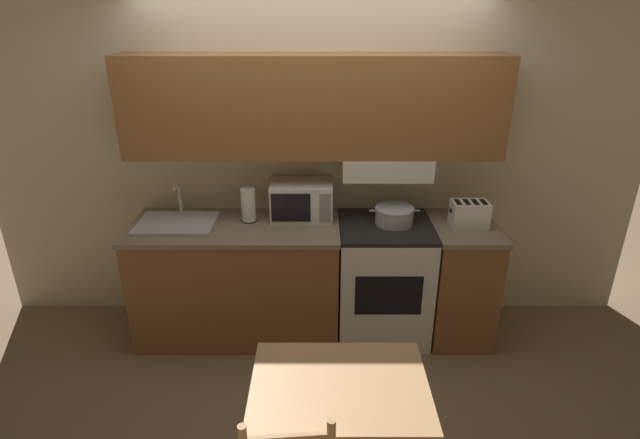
{
  "coord_description": "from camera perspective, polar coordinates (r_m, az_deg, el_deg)",
  "views": [
    {
      "loc": [
        0.05,
        -3.67,
        2.4
      ],
      "look_at": [
        0.05,
        -0.58,
        1.07
      ],
      "focal_mm": 28.0,
      "sensor_mm": 36.0,
      "label": 1
    }
  ],
  "objects": [
    {
      "name": "dining_table",
      "position": [
        2.55,
        2.16,
        -20.74
      ],
      "size": [
        0.83,
        0.62,
        0.77
      ],
      "color": "tan",
      "rests_on": "ground_plane"
    },
    {
      "name": "sink_basin",
      "position": [
        3.8,
        -16.14,
        -0.36
      ],
      "size": [
        0.56,
        0.41,
        0.27
      ],
      "color": "#B7BABF",
      "rests_on": "lower_counter_main"
    },
    {
      "name": "paper_towel_roll",
      "position": [
        3.72,
        -8.24,
        1.64
      ],
      "size": [
        0.12,
        0.12,
        0.25
      ],
      "color": "black",
      "rests_on": "lower_counter_main"
    },
    {
      "name": "ground_plane",
      "position": [
        4.39,
        -0.67,
        -9.87
      ],
      "size": [
        16.0,
        16.0,
        0.0
      ],
      "primitive_type": "plane",
      "color": "#7F664C"
    },
    {
      "name": "wall_back",
      "position": [
        3.72,
        -0.56,
        9.25
      ],
      "size": [
        5.08,
        0.38,
        2.55
      ],
      "color": "beige",
      "rests_on": "ground_plane"
    },
    {
      "name": "lower_counter_right_stub",
      "position": [
        4.01,
        15.48,
        -6.57
      ],
      "size": [
        0.47,
        0.68,
        0.92
      ],
      "color": "brown",
      "rests_on": "ground_plane"
    },
    {
      "name": "lower_counter_main",
      "position": [
        3.92,
        -9.34,
        -6.75
      ],
      "size": [
        1.54,
        0.68,
        0.92
      ],
      "color": "brown",
      "rests_on": "ground_plane"
    },
    {
      "name": "cooking_pot",
      "position": [
        3.69,
        8.44,
        0.54
      ],
      "size": [
        0.37,
        0.29,
        0.13
      ],
      "color": "#B7BABF",
      "rests_on": "stove_range"
    },
    {
      "name": "microwave",
      "position": [
        3.74,
        -2.15,
        2.23
      ],
      "size": [
        0.46,
        0.32,
        0.28
      ],
      "color": "white",
      "rests_on": "lower_counter_main"
    },
    {
      "name": "stove_range",
      "position": [
        3.9,
        7.16,
        -6.75
      ],
      "size": [
        0.68,
        0.65,
        0.92
      ],
      "color": "white",
      "rests_on": "ground_plane"
    },
    {
      "name": "toaster",
      "position": [
        3.76,
        16.66,
        0.62
      ],
      "size": [
        0.28,
        0.17,
        0.19
      ],
      "color": "white",
      "rests_on": "lower_counter_right_stub"
    }
  ]
}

